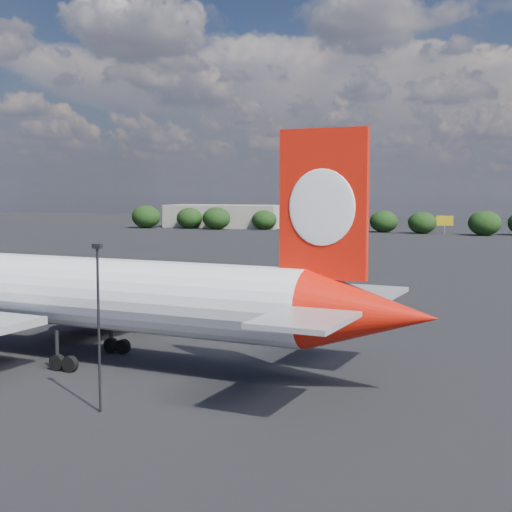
% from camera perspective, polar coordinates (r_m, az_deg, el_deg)
% --- Properties ---
extents(ground, '(500.00, 500.00, 0.00)m').
position_cam_1_polar(ground, '(107.58, 1.24, -1.77)').
color(ground, black).
rests_on(ground, ground).
extents(qantas_airliner, '(52.57, 50.00, 17.15)m').
position_cam_1_polar(qantas_airliner, '(56.60, -13.83, -2.97)').
color(qantas_airliner, white).
rests_on(qantas_airliner, ground).
extents(apron_lamp_post, '(0.55, 0.30, 10.08)m').
position_cam_1_polar(apron_lamp_post, '(43.19, -12.48, -4.86)').
color(apron_lamp_post, black).
rests_on(apron_lamp_post, ground).
extents(terminal_building, '(42.00, 16.00, 8.00)m').
position_cam_1_polar(terminal_building, '(253.68, -2.46, 3.20)').
color(terminal_building, gray).
rests_on(terminal_building, ground).
extents(highway_sign, '(6.00, 0.30, 4.50)m').
position_cam_1_polar(highway_sign, '(223.35, 7.01, 2.66)').
color(highway_sign, '#146620').
rests_on(highway_sign, ground).
extents(billboard_yellow, '(5.00, 0.30, 5.50)m').
position_cam_1_polar(billboard_yellow, '(223.95, 14.87, 2.72)').
color(billboard_yellow, yellow).
rests_on(billboard_yellow, ground).
extents(horizon_treeline, '(201.07, 14.29, 8.60)m').
position_cam_1_polar(horizon_treeline, '(223.43, 13.27, 2.71)').
color(horizon_treeline, black).
rests_on(horizon_treeline, ground).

